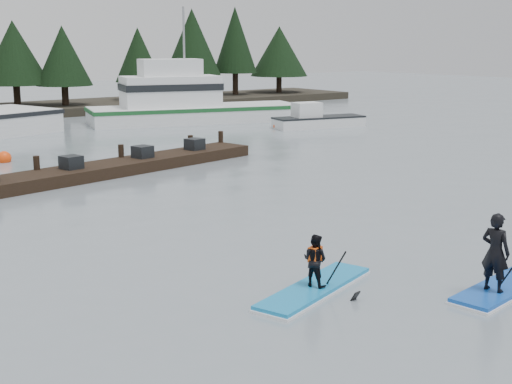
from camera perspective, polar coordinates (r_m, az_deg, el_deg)
ground at (r=16.15m, az=13.08°, el=-7.38°), size 160.00×160.00×0.00m
fishing_boat_medium at (r=47.22m, az=-5.34°, el=6.28°), size 14.26×7.59×8.27m
skiff at (r=44.43m, az=5.05°, el=5.60°), size 5.96×2.97×0.67m
floating_dock at (r=29.35m, az=-11.29°, el=1.91°), size 14.21×4.62×0.47m
buoy_c at (r=43.69m, az=1.75°, el=5.09°), size 0.56×0.56×0.56m
buoy_b at (r=33.49m, az=-19.48°, el=2.28°), size 0.63×0.63×0.63m
paddleboard_solo at (r=15.39m, az=4.72°, el=-6.75°), size 3.62×1.91×1.76m
paddleboard_duo at (r=16.36m, az=19.53°, el=-5.53°), size 3.83×1.48×2.31m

